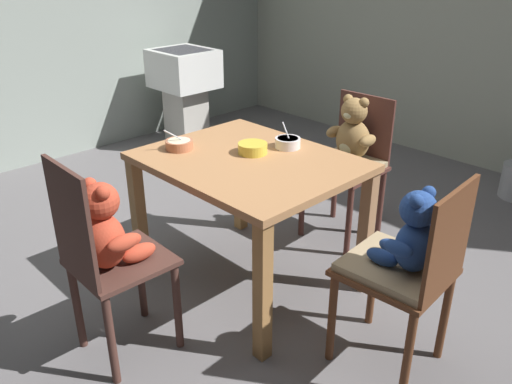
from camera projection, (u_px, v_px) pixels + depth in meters
ground_plane at (250, 282)px, 2.94m from camera, size 5.20×5.20×0.04m
wall_rear at (493, 1)px, 3.99m from camera, size 5.20×0.08×2.61m
wall_left at (20, 1)px, 4.04m from camera, size 0.08×5.20×2.61m
dining_table at (249, 178)px, 2.67m from camera, size 1.04×0.84×0.72m
teddy_chair_far_center at (350, 148)px, 3.17m from camera, size 0.43×0.42×0.89m
teddy_chair_near_front at (107, 242)px, 2.17m from camera, size 0.38×0.40×0.95m
teddy_chair_near_right at (408, 255)px, 2.11m from camera, size 0.44×0.43×0.90m
porridge_bowl_white_far_center at (288, 142)px, 2.75m from camera, size 0.14×0.13×0.12m
porridge_bowl_yellow_center at (253, 148)px, 2.68m from camera, size 0.15×0.15×0.05m
porridge_bowl_terracotta_near_left at (179, 144)px, 2.73m from camera, size 0.14×0.15×0.12m
sink_basin at (184, 83)px, 4.74m from camera, size 0.52×0.48×0.86m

